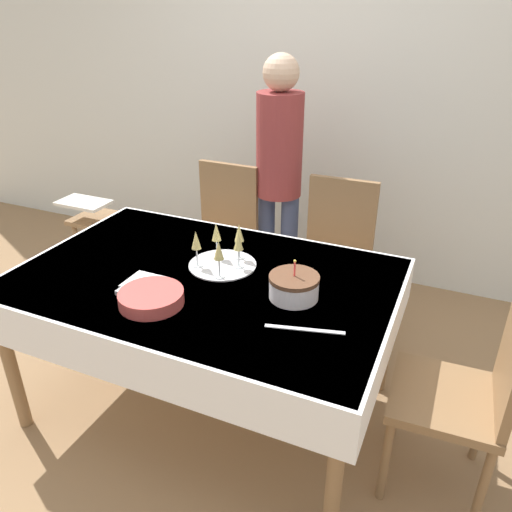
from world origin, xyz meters
TOP-DOWN VIEW (x-y plane):
  - ground_plane at (0.00, 0.00)m, footprint 12.00×12.00m
  - wall_back at (0.00, 1.73)m, footprint 8.00×0.05m
  - dining_table at (0.00, 0.00)m, footprint 1.68×1.11m
  - dining_chair_far_left at (-0.37, 0.87)m, footprint 0.43×0.43m
  - dining_chair_far_right at (0.37, 0.87)m, footprint 0.43×0.43m
  - dining_chair_right_end at (1.16, 0.00)m, footprint 0.44×0.44m
  - birthday_cake at (0.43, -0.01)m, footprint 0.21×0.21m
  - champagne_tray at (0.03, 0.12)m, footprint 0.31×0.31m
  - plate_stack_main at (-0.08, -0.29)m, footprint 0.26×0.26m
  - cake_knife at (0.55, -0.21)m, footprint 0.30×0.09m
  - fork_pile at (-0.17, -0.27)m, footprint 0.17×0.07m
  - napkin_pile at (-0.20, -0.17)m, footprint 0.15×0.15m
  - person_standing at (-0.07, 1.08)m, footprint 0.28×0.28m
  - high_chair at (-1.24, 0.71)m, footprint 0.33×0.35m
  - gift_bag at (-1.14, 0.29)m, footprint 0.22×0.13m

SIDE VIEW (x-z plane):
  - ground_plane at x=0.00m, z-range 0.00..0.00m
  - gift_bag at x=-1.14m, z-range 0.00..0.24m
  - high_chair at x=-1.24m, z-range 0.13..0.84m
  - dining_chair_far_left at x=-0.37m, z-range 0.05..1.02m
  - dining_chair_far_right at x=0.37m, z-range 0.05..1.02m
  - dining_chair_right_end at x=1.16m, z-range 0.05..1.02m
  - dining_table at x=0.00m, z-range 0.28..1.04m
  - cake_knife at x=0.55m, z-range 0.76..0.76m
  - napkin_pile at x=-0.20m, z-range 0.76..0.77m
  - fork_pile at x=-0.17m, z-range 0.76..0.78m
  - plate_stack_main at x=-0.08m, z-range 0.76..0.82m
  - birthday_cake at x=0.43m, z-range 0.72..0.90m
  - champagne_tray at x=0.03m, z-range 0.75..0.93m
  - person_standing at x=-0.07m, z-range 0.16..1.77m
  - wall_back at x=0.00m, z-range 0.00..2.70m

